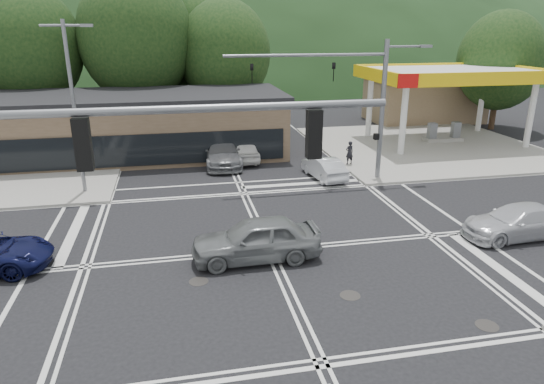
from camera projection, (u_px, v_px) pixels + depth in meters
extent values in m
plane|color=black|center=(270.00, 250.00, 19.81)|extent=(120.00, 120.00, 0.00)
cube|color=gray|center=(425.00, 146.00, 36.52)|extent=(16.00, 16.00, 0.15)
cylinder|color=silver|center=(403.00, 120.00, 33.31)|extent=(0.44, 0.44, 5.00)
cylinder|color=silver|center=(370.00, 107.00, 38.86)|extent=(0.44, 0.44, 5.00)
cylinder|color=silver|center=(531.00, 115.00, 35.20)|extent=(0.44, 0.44, 5.00)
cylinder|color=silver|center=(481.00, 103.00, 40.76)|extent=(0.44, 0.44, 5.00)
cube|color=silver|center=(451.00, 73.00, 36.12)|extent=(12.00, 8.00, 0.60)
cube|color=yellow|center=(483.00, 79.00, 32.41)|extent=(12.20, 0.25, 0.90)
cube|color=yellow|center=(424.00, 69.00, 39.82)|extent=(12.20, 0.25, 0.90)
cube|color=yellow|center=(375.00, 75.00, 34.98)|extent=(0.25, 8.20, 0.90)
cube|color=yellow|center=(521.00, 72.00, 37.26)|extent=(0.25, 8.20, 0.90)
cube|color=red|center=(408.00, 81.00, 31.23)|extent=(1.40, 0.12, 0.90)
cube|color=gray|center=(443.00, 140.00, 37.77)|extent=(3.00, 1.00, 0.30)
cube|color=slate|center=(432.00, 131.00, 37.35)|extent=(0.60, 0.50, 1.30)
cube|color=slate|center=(456.00, 130.00, 37.73)|extent=(0.60, 0.50, 1.30)
cube|color=#846B4F|center=(424.00, 101.00, 46.13)|extent=(10.00, 6.00, 3.80)
cube|color=brown|center=(108.00, 128.00, 33.38)|extent=(24.00, 8.00, 4.00)
ellipsoid|color=#1A3216|center=(187.00, 68.00, 103.14)|extent=(252.00, 126.00, 140.00)
cylinder|color=#382619|center=(39.00, 108.00, 38.59)|extent=(0.50, 0.50, 4.84)
ellipsoid|color=black|center=(29.00, 47.00, 37.04)|extent=(8.00, 8.00, 9.20)
cylinder|color=#382619|center=(142.00, 103.00, 40.03)|extent=(0.50, 0.50, 5.28)
ellipsoid|color=black|center=(136.00, 37.00, 38.35)|extent=(9.00, 9.00, 10.35)
cylinder|color=#382619|center=(226.00, 105.00, 41.50)|extent=(0.50, 0.50, 4.40)
ellipsoid|color=black|center=(225.00, 53.00, 40.10)|extent=(7.60, 7.60, 8.74)
cylinder|color=#382619|center=(189.00, 97.00, 44.57)|extent=(0.50, 0.50, 4.84)
ellipsoid|color=black|center=(186.00, 44.00, 43.02)|extent=(8.40, 8.40, 9.66)
cylinder|color=#382619|center=(494.00, 107.00, 42.23)|extent=(0.50, 0.50, 3.96)
ellipsoid|color=black|center=(501.00, 61.00, 40.97)|extent=(7.20, 7.20, 8.28)
cylinder|color=slate|center=(75.00, 111.00, 25.06)|extent=(0.20, 0.20, 9.00)
cylinder|color=slate|center=(63.00, 25.00, 23.69)|extent=(2.20, 0.12, 0.12)
cube|color=slate|center=(87.00, 25.00, 23.90)|extent=(0.60, 0.25, 0.15)
cylinder|color=slate|center=(382.00, 112.00, 27.65)|extent=(0.28, 0.28, 8.00)
cylinder|color=slate|center=(307.00, 55.00, 25.75)|extent=(9.00, 0.16, 0.16)
imported|color=black|center=(334.00, 72.00, 26.33)|extent=(0.16, 0.20, 1.00)
imported|color=black|center=(252.00, 74.00, 25.48)|extent=(0.16, 0.20, 1.00)
cylinder|color=slate|center=(407.00, 46.00, 26.70)|extent=(2.40, 0.12, 0.12)
cube|color=slate|center=(425.00, 46.00, 26.91)|extent=(0.70, 0.30, 0.15)
cube|color=black|center=(376.00, 137.00, 28.06)|extent=(0.25, 0.30, 0.35)
cylinder|color=slate|center=(162.00, 110.00, 9.16)|extent=(9.00, 0.16, 0.16)
cube|color=black|center=(83.00, 145.00, 9.08)|extent=(0.30, 0.25, 1.00)
cube|color=black|center=(314.00, 134.00, 9.93)|extent=(0.30, 0.25, 1.00)
imported|color=slate|center=(256.00, 239.00, 18.80)|extent=(5.02, 2.04, 1.71)
imported|color=silver|center=(518.00, 222.00, 20.85)|extent=(4.88, 2.09, 1.40)
imported|color=silver|center=(324.00, 168.00, 28.90)|extent=(1.88, 4.10, 1.30)
imported|color=white|center=(243.00, 150.00, 32.72)|extent=(1.83, 4.43, 1.50)
imported|color=slate|center=(222.00, 152.00, 31.74)|extent=(2.47, 5.65, 1.62)
imported|color=black|center=(349.00, 153.00, 31.26)|extent=(0.62, 0.48, 1.52)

